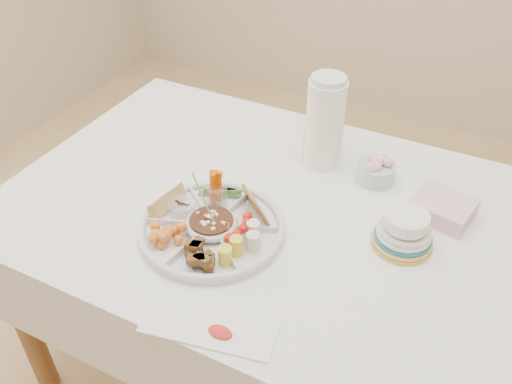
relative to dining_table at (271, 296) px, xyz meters
The scene contains 16 objects.
floor 0.38m from the dining_table, ahead, with size 4.00×4.00×0.00m, color tan.
dining_table is the anchor object (origin of this frame).
party_tray 0.45m from the dining_table, 119.41° to the right, with size 0.38×0.38×0.04m, color white.
bean_dip 0.45m from the dining_table, 119.41° to the right, with size 0.12×0.12×0.04m, color #54351B.
tortillas 0.43m from the dining_table, 102.36° to the right, with size 0.11×0.11×0.07m, color olive, non-canonical shape.
carrot_cucumber 0.47m from the dining_table, 160.26° to the right, with size 0.11×0.11×0.10m, color #D54F00, non-canonical shape.
pita_raisins 0.50m from the dining_table, 145.94° to the right, with size 0.10×0.10×0.06m, color #EEC082, non-canonical shape.
cherries 0.53m from the dining_table, 123.20° to the right, with size 0.12×0.12×0.05m, color #FCA029, non-canonical shape.
granola_chunks 0.51m from the dining_table, 99.82° to the right, with size 0.11×0.11×0.05m, color brown, non-canonical shape.
banana_tomato 0.48m from the dining_table, 80.95° to the right, with size 0.11×0.11×0.09m, color #EFDF8F, non-canonical shape.
cup_stack 0.56m from the dining_table, 85.76° to the left, with size 0.08×0.08×0.23m, color silver.
thermos 0.59m from the dining_table, 80.95° to the left, with size 0.11×0.11×0.30m, color white.
flower_bowl 0.53m from the dining_table, 48.57° to the left, with size 0.11×0.11×0.08m, color #92BEAC.
napkin_stack 0.61m from the dining_table, 21.95° to the left, with size 0.16×0.13×0.05m, color beige.
plate_stack 0.56m from the dining_table, ahead, with size 0.16×0.16×0.10m, color gold.
placemat 0.59m from the dining_table, 82.82° to the right, with size 0.30×0.10×0.01m, color silver.
Camera 1 is at (0.49, -1.07, 1.73)m, focal length 38.00 mm.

